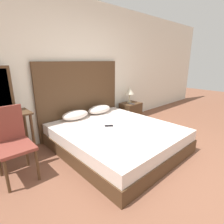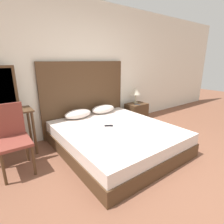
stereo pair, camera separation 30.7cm
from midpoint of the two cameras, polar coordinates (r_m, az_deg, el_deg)
ground_plane at (r=2.64m, az=23.27°, el=-20.33°), size 16.00×16.00×0.00m
wall_back at (r=3.83m, az=-6.48°, el=13.75°), size 10.00×0.06×2.70m
bed at (r=3.15m, az=3.96°, el=-8.42°), size 1.83×2.09×0.41m
headboard at (r=3.81m, az=-6.38°, el=4.73°), size 1.92×0.05×1.51m
pillow_left at (r=3.54m, az=-8.60°, el=-0.65°), size 0.55×0.30×0.18m
pillow_right at (r=3.85m, az=-0.65°, el=0.93°), size 0.55×0.30×0.18m
phone_on_bed at (r=3.12m, az=1.74°, el=-4.53°), size 0.16×0.14×0.01m
nightstand at (r=4.55m, az=9.87°, el=-0.19°), size 0.51×0.38×0.48m
table_lamp at (r=4.50m, az=9.72°, el=6.71°), size 0.23×0.23×0.41m
phone_on_nightstand at (r=4.38m, az=10.31°, el=2.42°), size 0.12×0.17×0.01m
vanity_desk at (r=3.11m, az=-29.63°, el=-2.95°), size 0.86×0.42×0.77m
chair at (r=2.73m, az=-27.21°, el=-6.70°), size 0.41×0.49×0.96m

